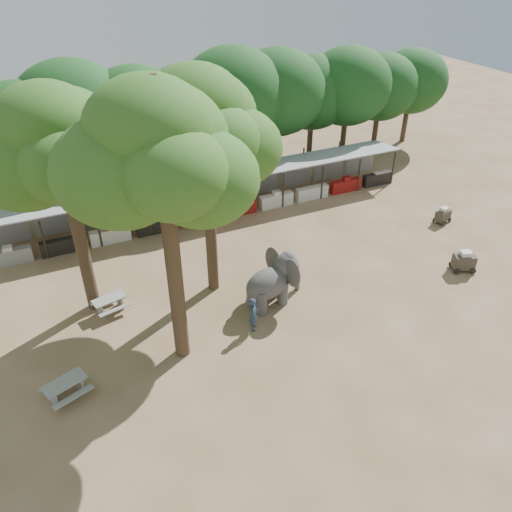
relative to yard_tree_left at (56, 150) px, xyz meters
name	(u,v)px	position (x,y,z in m)	size (l,w,h in m)	color
ground	(322,341)	(9.13, -7.19, -8.20)	(100.00, 100.00, 0.00)	brown
vendor_stalls	(213,197)	(9.13, 6.65, -7.02)	(28.00, 2.99, 2.80)	#919298
yard_tree_left	(56,150)	(0.00, 0.00, 0.00)	(7.10, 6.90, 11.02)	#332316
yard_tree_center	(157,156)	(3.00, -5.00, 1.01)	(7.10, 6.90, 12.04)	#332316
yard_tree_back	(200,129)	(6.00, -1.00, 0.34)	(7.10, 6.90, 11.36)	#332316
backdrop_trees	(184,110)	(9.13, 11.81, -2.69)	(46.46, 5.95, 8.33)	#332316
elephant	(274,280)	(8.46, -3.61, -6.88)	(3.55, 2.62, 2.64)	#403D3D
handler	(253,314)	(6.66, -5.08, -7.31)	(0.64, 0.43, 1.77)	#26384C
picnic_table_near	(66,387)	(-1.87, -5.67, -7.66)	(2.08, 1.98, 0.83)	gray
picnic_table_far	(110,303)	(0.80, -0.91, -7.69)	(1.83, 1.71, 0.78)	gray
cart_front	(464,261)	(19.21, -5.52, -7.60)	(1.46, 1.23, 1.22)	#332B21
cart_back	(443,215)	(22.07, -0.79, -7.68)	(1.20, 0.93, 1.05)	#332B21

